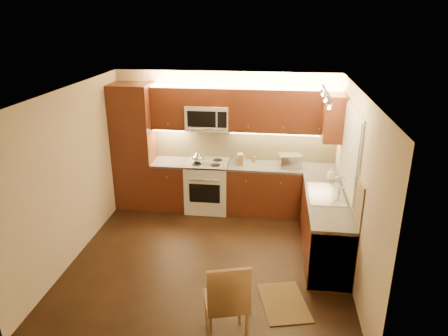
# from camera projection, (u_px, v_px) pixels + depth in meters

# --- Properties ---
(floor) EXTENTS (4.00, 4.00, 0.01)m
(floor) POSITION_uv_depth(u_px,v_px,m) (209.00, 258.00, 6.28)
(floor) COLOR black
(floor) RESTS_ON ground
(ceiling) EXTENTS (4.00, 4.00, 0.01)m
(ceiling) POSITION_uv_depth(u_px,v_px,m) (207.00, 92.00, 5.41)
(ceiling) COLOR beige
(ceiling) RESTS_ON ground
(wall_back) EXTENTS (4.00, 0.01, 2.50)m
(wall_back) POSITION_uv_depth(u_px,v_px,m) (226.00, 140.00, 7.70)
(wall_back) COLOR #BFAC8C
(wall_back) RESTS_ON ground
(wall_front) EXTENTS (4.00, 0.01, 2.50)m
(wall_front) POSITION_uv_depth(u_px,v_px,m) (174.00, 260.00, 3.99)
(wall_front) COLOR #BFAC8C
(wall_front) RESTS_ON ground
(wall_left) EXTENTS (0.01, 4.00, 2.50)m
(wall_left) POSITION_uv_depth(u_px,v_px,m) (73.00, 175.00, 6.08)
(wall_left) COLOR #BFAC8C
(wall_left) RESTS_ON ground
(wall_right) EXTENTS (0.01, 4.00, 2.50)m
(wall_right) POSITION_uv_depth(u_px,v_px,m) (356.00, 188.00, 5.61)
(wall_right) COLOR #BFAC8C
(wall_right) RESTS_ON ground
(pantry) EXTENTS (0.70, 0.60, 2.30)m
(pantry) POSITION_uv_depth(u_px,v_px,m) (135.00, 147.00, 7.66)
(pantry) COLOR #45190E
(pantry) RESTS_ON floor
(base_cab_back_left) EXTENTS (0.62, 0.60, 0.86)m
(base_cab_back_left) POSITION_uv_depth(u_px,v_px,m) (171.00, 185.00, 7.83)
(base_cab_back_left) COLOR #45190E
(base_cab_back_left) RESTS_ON floor
(counter_back_left) EXTENTS (0.62, 0.60, 0.04)m
(counter_back_left) POSITION_uv_depth(u_px,v_px,m) (170.00, 162.00, 7.67)
(counter_back_left) COLOR #353331
(counter_back_left) RESTS_ON base_cab_back_left
(base_cab_back_right) EXTENTS (1.92, 0.60, 0.86)m
(base_cab_back_right) POSITION_uv_depth(u_px,v_px,m) (281.00, 190.00, 7.59)
(base_cab_back_right) COLOR #45190E
(base_cab_back_right) RESTS_ON floor
(counter_back_right) EXTENTS (1.92, 0.60, 0.04)m
(counter_back_right) POSITION_uv_depth(u_px,v_px,m) (282.00, 167.00, 7.43)
(counter_back_right) COLOR #353331
(counter_back_right) RESTS_ON base_cab_back_right
(base_cab_right) EXTENTS (0.60, 2.00, 0.86)m
(base_cab_right) POSITION_uv_depth(u_px,v_px,m) (325.00, 227.00, 6.30)
(base_cab_right) COLOR #45190E
(base_cab_right) RESTS_ON floor
(counter_right) EXTENTS (0.60, 2.00, 0.04)m
(counter_right) POSITION_uv_depth(u_px,v_px,m) (327.00, 200.00, 6.14)
(counter_right) COLOR #353331
(counter_right) RESTS_ON base_cab_right
(dishwasher) EXTENTS (0.58, 0.60, 0.84)m
(dishwasher) POSITION_uv_depth(u_px,v_px,m) (330.00, 252.00, 5.65)
(dishwasher) COLOR silver
(dishwasher) RESTS_ON floor
(backsplash_back) EXTENTS (3.30, 0.02, 0.60)m
(backsplash_back) POSITION_uv_depth(u_px,v_px,m) (245.00, 144.00, 7.67)
(backsplash_back) COLOR tan
(backsplash_back) RESTS_ON wall_back
(backsplash_right) EXTENTS (0.02, 2.00, 0.60)m
(backsplash_right) POSITION_uv_depth(u_px,v_px,m) (350.00, 181.00, 6.00)
(backsplash_right) COLOR tan
(backsplash_right) RESTS_ON wall_right
(upper_cab_back_left) EXTENTS (0.62, 0.35, 0.75)m
(upper_cab_back_left) POSITION_uv_depth(u_px,v_px,m) (170.00, 107.00, 7.44)
(upper_cab_back_left) COLOR #45190E
(upper_cab_back_left) RESTS_ON wall_back
(upper_cab_back_right) EXTENTS (1.92, 0.35, 0.75)m
(upper_cab_back_right) POSITION_uv_depth(u_px,v_px,m) (285.00, 111.00, 7.20)
(upper_cab_back_right) COLOR #45190E
(upper_cab_back_right) RESTS_ON wall_back
(upper_cab_bridge) EXTENTS (0.76, 0.35, 0.31)m
(upper_cab_bridge) POSITION_uv_depth(u_px,v_px,m) (208.00, 96.00, 7.28)
(upper_cab_bridge) COLOR #45190E
(upper_cab_bridge) RESTS_ON wall_back
(upper_cab_right_corner) EXTENTS (0.35, 0.50, 0.75)m
(upper_cab_right_corner) POSITION_uv_depth(u_px,v_px,m) (334.00, 118.00, 6.71)
(upper_cab_right_corner) COLOR #45190E
(upper_cab_right_corner) RESTS_ON wall_right
(stove) EXTENTS (0.76, 0.65, 0.92)m
(stove) POSITION_uv_depth(u_px,v_px,m) (208.00, 186.00, 7.71)
(stove) COLOR silver
(stove) RESTS_ON floor
(microwave) EXTENTS (0.76, 0.38, 0.44)m
(microwave) POSITION_uv_depth(u_px,v_px,m) (208.00, 117.00, 7.40)
(microwave) COLOR silver
(microwave) RESTS_ON wall_back
(window_frame) EXTENTS (0.03, 1.44, 1.24)m
(window_frame) POSITION_uv_depth(u_px,v_px,m) (351.00, 151.00, 6.00)
(window_frame) COLOR silver
(window_frame) RESTS_ON wall_right
(window_blinds) EXTENTS (0.02, 1.36, 1.16)m
(window_blinds) POSITION_uv_depth(u_px,v_px,m) (349.00, 151.00, 6.00)
(window_blinds) COLOR silver
(window_blinds) RESTS_ON wall_right
(sink) EXTENTS (0.52, 0.86, 0.15)m
(sink) POSITION_uv_depth(u_px,v_px,m) (327.00, 190.00, 6.25)
(sink) COLOR silver
(sink) RESTS_ON counter_right
(faucet) EXTENTS (0.20, 0.04, 0.30)m
(faucet) POSITION_uv_depth(u_px,v_px,m) (340.00, 186.00, 6.20)
(faucet) COLOR silver
(faucet) RESTS_ON counter_right
(track_light_bar) EXTENTS (0.04, 1.20, 0.03)m
(track_light_bar) POSITION_uv_depth(u_px,v_px,m) (326.00, 92.00, 5.61)
(track_light_bar) COLOR silver
(track_light_bar) RESTS_ON ceiling
(kettle) EXTENTS (0.22, 0.22, 0.22)m
(kettle) POSITION_uv_depth(u_px,v_px,m) (198.00, 157.00, 7.47)
(kettle) COLOR silver
(kettle) RESTS_ON stove
(toaster_oven) EXTENTS (0.42, 0.35, 0.22)m
(toaster_oven) POSITION_uv_depth(u_px,v_px,m) (290.00, 160.00, 7.37)
(toaster_oven) COLOR silver
(toaster_oven) RESTS_ON counter_back_right
(knife_block) EXTENTS (0.12, 0.16, 0.20)m
(knife_block) POSITION_uv_depth(u_px,v_px,m) (240.00, 159.00, 7.48)
(knife_block) COLOR olive
(knife_block) RESTS_ON counter_back_right
(spice_jar_a) EXTENTS (0.06, 0.06, 0.10)m
(spice_jar_a) POSITION_uv_depth(u_px,v_px,m) (237.00, 159.00, 7.62)
(spice_jar_a) COLOR silver
(spice_jar_a) RESTS_ON counter_back_right
(spice_jar_b) EXTENTS (0.06, 0.06, 0.10)m
(spice_jar_b) POSITION_uv_depth(u_px,v_px,m) (254.00, 160.00, 7.59)
(spice_jar_b) COLOR brown
(spice_jar_b) RESTS_ON counter_back_right
(spice_jar_c) EXTENTS (0.05, 0.05, 0.09)m
(spice_jar_c) POSITION_uv_depth(u_px,v_px,m) (244.00, 158.00, 7.71)
(spice_jar_c) COLOR silver
(spice_jar_c) RESTS_ON counter_back_right
(spice_jar_d) EXTENTS (0.05, 0.05, 0.08)m
(spice_jar_d) POSITION_uv_depth(u_px,v_px,m) (253.00, 160.00, 7.62)
(spice_jar_d) COLOR #96522D
(spice_jar_d) RESTS_ON counter_back_right
(soap_bottle) EXTENTS (0.11, 0.11, 0.19)m
(soap_bottle) POSITION_uv_depth(u_px,v_px,m) (331.00, 174.00, 6.83)
(soap_bottle) COLOR white
(soap_bottle) RESTS_ON counter_right
(rug) EXTENTS (0.72, 0.92, 0.01)m
(rug) POSITION_uv_depth(u_px,v_px,m) (284.00, 303.00, 5.31)
(rug) COLOR black
(rug) RESTS_ON floor
(dining_chair) EXTENTS (0.57, 0.57, 1.04)m
(dining_chair) POSITION_uv_depth(u_px,v_px,m) (226.00, 299.00, 4.58)
(dining_chair) COLOR olive
(dining_chair) RESTS_ON floor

